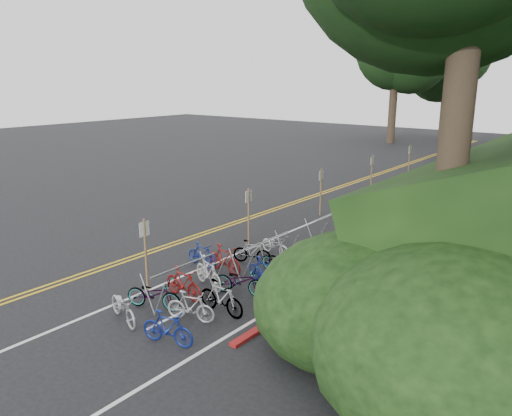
# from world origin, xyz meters

# --- Properties ---
(ground) EXTENTS (120.00, 120.00, 0.00)m
(ground) POSITION_xyz_m (0.00, 0.00, 0.00)
(ground) COLOR black
(ground) RESTS_ON ground
(road_markings) EXTENTS (7.47, 80.00, 0.01)m
(road_markings) POSITION_xyz_m (0.63, 10.10, 0.00)
(road_markings) COLOR gold
(road_markings) RESTS_ON ground
(red_curb) EXTENTS (0.25, 28.00, 0.10)m
(red_curb) POSITION_xyz_m (5.70, 12.00, 0.05)
(red_curb) COLOR maroon
(red_curb) RESTS_ON ground
(bike_rack_front) EXTENTS (1.19, 2.81, 1.27)m
(bike_rack_front) POSITION_xyz_m (2.62, -0.76, 0.91)
(bike_rack_front) COLOR #989BA3
(bike_rack_front) RESTS_ON ground
(bike_racks_rest) EXTENTS (1.14, 23.00, 1.17)m
(bike_racks_rest) POSITION_xyz_m (3.00, 13.00, 0.85)
(bike_racks_rest) COLOR #989BA3
(bike_racks_rest) RESTS_ON ground
(signpost_near) EXTENTS (0.08, 0.40, 2.53)m
(signpost_near) POSITION_xyz_m (0.95, -0.94, 1.45)
(signpost_near) COLOR brown
(signpost_near) RESTS_ON ground
(signposts_rest) EXTENTS (0.08, 18.40, 2.50)m
(signposts_rest) POSITION_xyz_m (0.60, 14.00, 1.43)
(signposts_rest) COLOR brown
(signposts_rest) RESTS_ON ground
(bike_front) EXTENTS (0.42, 1.49, 0.90)m
(bike_front) POSITION_xyz_m (0.81, 1.89, 0.45)
(bike_front) COLOR navy
(bike_front) RESTS_ON ground
(bike_valet) EXTENTS (3.02, 9.30, 1.09)m
(bike_valet) POSITION_xyz_m (3.00, 0.54, 0.49)
(bike_valet) COLOR #9E9EA3
(bike_valet) RESTS_ON ground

